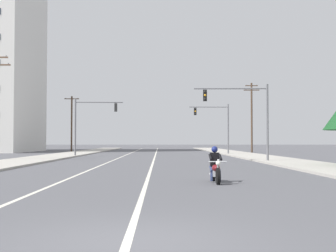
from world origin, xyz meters
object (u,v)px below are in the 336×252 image
object	(u,v)px
motorcycle_with_rider	(215,168)
traffic_signal_near_left	(89,118)
traffic_signal_mid_right	(217,121)
utility_pole_left_far	(72,123)
traffic_signal_near_right	(246,110)
utility_pole_right_far	(252,115)

from	to	relation	value
motorcycle_with_rider	traffic_signal_near_left	world-z (taller)	traffic_signal_near_left
traffic_signal_mid_right	utility_pole_left_far	world-z (taller)	utility_pole_left_far
motorcycle_with_rider	traffic_signal_near_right	distance (m)	18.21
traffic_signal_near_right	utility_pole_left_far	world-z (taller)	utility_pole_left_far
traffic_signal_near_right	traffic_signal_near_left	world-z (taller)	same
traffic_signal_near_left	utility_pole_left_far	xyz separation A→B (m)	(-6.42, 22.87, 0.50)
motorcycle_with_rider	utility_pole_right_far	bearing A→B (deg)	76.54
traffic_signal_mid_right	motorcycle_with_rider	bearing A→B (deg)	-97.45
traffic_signal_mid_right	utility_pole_right_far	xyz separation A→B (m)	(6.41, 10.27, 1.35)
utility_pole_right_far	utility_pole_left_far	xyz separation A→B (m)	(-27.42, 6.14, -0.83)
traffic_signal_mid_right	utility_pole_left_far	xyz separation A→B (m)	(-21.00, 16.41, 0.52)
motorcycle_with_rider	traffic_signal_near_right	world-z (taller)	traffic_signal_near_right
motorcycle_with_rider	utility_pole_right_far	world-z (taller)	utility_pole_right_far
traffic_signal_near_left	traffic_signal_mid_right	world-z (taller)	same
traffic_signal_near_left	traffic_signal_mid_right	distance (m)	15.95
traffic_signal_near_right	traffic_signal_near_left	size ratio (longest dim) A/B	1.00
utility_pole_right_far	utility_pole_left_far	size ratio (longest dim) A/B	1.16
traffic_signal_near_right	utility_pole_right_far	distance (m)	30.22
traffic_signal_near_left	traffic_signal_mid_right	xyz separation A→B (m)	(14.59, 6.46, -0.02)
motorcycle_with_rider	traffic_signal_mid_right	xyz separation A→B (m)	(4.77, 36.45, 3.51)
traffic_signal_near_right	utility_pole_right_far	bearing A→B (deg)	77.36
motorcycle_with_rider	traffic_signal_near_left	xyz separation A→B (m)	(-9.82, 29.99, 3.53)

